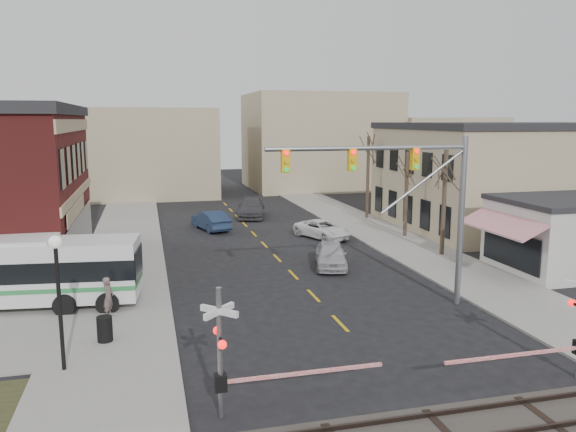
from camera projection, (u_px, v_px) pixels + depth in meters
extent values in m
plane|color=black|center=(357.00, 341.00, 22.42)|extent=(160.00, 160.00, 0.00)
cube|color=gray|center=(126.00, 245.00, 39.21)|extent=(5.00, 60.00, 0.12)
cube|color=gray|center=(378.00, 232.00, 43.82)|extent=(5.00, 60.00, 0.12)
cube|color=#2D231E|center=(431.00, 415.00, 16.59)|extent=(160.00, 0.08, 0.14)
cube|color=tan|center=(78.00, 194.00, 34.08)|extent=(0.10, 15.00, 0.50)
cube|color=tan|center=(74.00, 125.00, 33.39)|extent=(0.10, 15.00, 0.70)
cube|color=black|center=(81.00, 234.00, 34.50)|extent=(0.08, 13.00, 2.60)
cube|color=tan|center=(520.00, 178.00, 46.18)|extent=(20.00, 15.00, 8.00)
cube|color=#262628|center=(524.00, 126.00, 45.46)|extent=(20.30, 15.30, 0.50)
cube|color=beige|center=(572.00, 237.00, 32.65)|extent=(8.00, 6.00, 4.00)
cube|color=#262628|center=(575.00, 200.00, 32.28)|extent=(8.20, 6.20, 0.30)
cube|color=red|center=(501.00, 224.00, 31.31)|extent=(1.68, 6.00, 0.87)
cylinder|color=#382B21|center=(444.00, 203.00, 35.84)|extent=(0.28, 0.28, 6.75)
cylinder|color=#382B21|center=(406.00, 194.00, 41.68)|extent=(0.28, 0.28, 6.30)
cylinder|color=#382B21|center=(368.00, 177.00, 49.29)|extent=(0.28, 0.28, 7.20)
cube|color=silver|center=(0.00, 272.00, 25.80)|extent=(12.66, 4.06, 2.76)
cube|color=#2B8342|center=(1.00, 285.00, 25.91)|extent=(12.71, 4.10, 0.21)
cylinder|color=black|center=(2.00, 299.00, 26.03)|extent=(1.33, 2.79, 1.04)
cylinder|color=gray|center=(461.00, 222.00, 26.31)|extent=(0.28, 0.28, 8.00)
cylinder|color=gray|center=(369.00, 148.00, 24.58)|extent=(9.39, 0.20, 0.20)
cube|color=gold|center=(415.00, 159.00, 25.20)|extent=(0.35, 0.30, 1.00)
cube|color=gold|center=(352.00, 160.00, 24.47)|extent=(0.35, 0.30, 1.00)
cube|color=gold|center=(285.00, 161.00, 23.74)|extent=(0.35, 0.30, 1.00)
cylinder|color=gray|center=(220.00, 354.00, 16.34)|extent=(0.16, 0.16, 4.00)
cube|color=silver|center=(219.00, 311.00, 16.12)|extent=(1.00, 1.00, 0.18)
cube|color=silver|center=(219.00, 311.00, 16.12)|extent=(1.00, 1.00, 0.18)
sphere|color=#FF0C0C|center=(222.00, 345.00, 15.73)|extent=(0.26, 0.26, 0.26)
sphere|color=#FF0C0C|center=(217.00, 331.00, 16.78)|extent=(0.26, 0.26, 0.26)
cube|color=black|center=(221.00, 382.00, 16.50)|extent=(0.35, 0.35, 0.50)
cube|color=#FF0C0C|center=(306.00, 373.00, 17.13)|extent=(5.00, 0.10, 0.10)
sphere|color=#FF0C0C|center=(572.00, 303.00, 19.32)|extent=(0.26, 0.26, 0.26)
cube|color=#FF0C0C|center=(513.00, 355.00, 18.41)|extent=(5.00, 0.10, 0.10)
cylinder|color=black|center=(60.00, 309.00, 19.23)|extent=(0.14, 0.14, 4.41)
sphere|color=silver|center=(55.00, 242.00, 18.83)|extent=(0.44, 0.44, 0.44)
cylinder|color=black|center=(105.00, 329.00, 22.02)|extent=(0.60, 0.60, 1.00)
imported|color=#ACACB0|center=(331.00, 255.00, 33.52)|extent=(2.92, 4.76, 1.51)
imported|color=#1C2C47|center=(211.00, 220.00, 44.93)|extent=(2.88, 4.97, 1.55)
imported|color=white|center=(322.00, 229.00, 41.86)|extent=(3.98, 5.26, 1.33)
imported|color=#3C3B40|center=(252.00, 208.00, 50.93)|extent=(3.57, 6.12, 1.67)
imported|color=#655651|center=(109.00, 297.00, 24.61)|extent=(0.62, 0.77, 1.82)
imported|color=#333B59|center=(117.00, 274.00, 28.24)|extent=(1.15, 1.17, 1.90)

